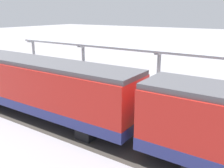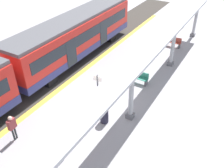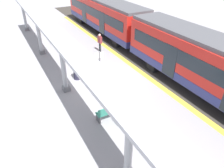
% 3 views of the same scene
% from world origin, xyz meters
% --- Properties ---
extents(ground_plane, '(176.00, 176.00, 0.00)m').
position_xyz_m(ground_plane, '(0.00, 0.00, 0.00)').
color(ground_plane, '#969498').
extents(tactile_edge_strip, '(0.40, 35.14, 0.01)m').
position_xyz_m(tactile_edge_strip, '(-2.88, 0.00, 0.00)').
color(tactile_edge_strip, gold).
rests_on(tactile_edge_strip, ground).
extents(trackbed, '(3.20, 47.14, 0.01)m').
position_xyz_m(trackbed, '(-4.68, 0.00, 0.00)').
color(trackbed, '#38332D').
rests_on(trackbed, ground).
extents(train_far_carriage, '(2.65, 13.40, 3.48)m').
position_xyz_m(train_far_carriage, '(-4.68, 4.48, 1.83)').
color(train_far_carriage, red).
rests_on(train_far_carriage, ground).
extents(canopy_pillar_third, '(1.10, 0.44, 3.35)m').
position_xyz_m(canopy_pillar_third, '(2.63, -0.16, 1.70)').
color(canopy_pillar_third, slate).
rests_on(canopy_pillar_third, ground).
extents(canopy_pillar_fourth, '(1.10, 0.44, 3.35)m').
position_xyz_m(canopy_pillar_fourth, '(2.63, 7.02, 1.70)').
color(canopy_pillar_fourth, slate).
rests_on(canopy_pillar_fourth, ground).
extents(canopy_pillar_fifth, '(1.10, 0.44, 3.35)m').
position_xyz_m(canopy_pillar_fifth, '(2.63, 13.69, 1.70)').
color(canopy_pillar_fifth, slate).
rests_on(canopy_pillar_fifth, ground).
extents(canopy_beam, '(1.20, 28.37, 0.16)m').
position_xyz_m(canopy_beam, '(2.63, -0.10, 3.43)').
color(canopy_beam, '#A8AAB2').
rests_on(canopy_beam, canopy_pillar_nearest).
extents(bench_near_end, '(1.51, 0.46, 0.86)m').
position_xyz_m(bench_near_end, '(1.43, 3.50, 0.44)').
color(bench_near_end, '#2C7F69').
rests_on(bench_near_end, ground).
extents(bench_mid_platform, '(1.50, 0.45, 0.86)m').
position_xyz_m(bench_mid_platform, '(1.64, 10.43, 0.44)').
color(bench_mid_platform, '#983B2F').
rests_on(bench_mid_platform, ground).
extents(trash_bin, '(0.48, 0.48, 0.99)m').
position_xyz_m(trash_bin, '(1.50, -1.23, 0.49)').
color(trash_bin, '#252337').
rests_on(trash_bin, ground).
extents(platform_info_sign, '(0.56, 0.10, 2.20)m').
position_xyz_m(platform_info_sign, '(0.33, -0.05, 1.33)').
color(platform_info_sign, '#4C4C51').
rests_on(platform_info_sign, ground).
extents(passenger_waiting_near_edge, '(0.24, 0.47, 1.58)m').
position_xyz_m(passenger_waiting_near_edge, '(-1.93, -4.76, 0.99)').
color(passenger_waiting_near_edge, '#24292B').
rests_on(passenger_waiting_near_edge, ground).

